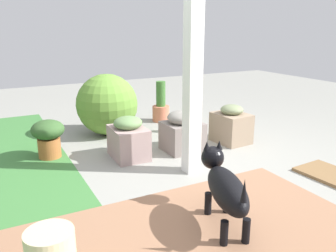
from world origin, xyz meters
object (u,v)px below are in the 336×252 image
at_px(terracotta_pot_tall, 161,107).
at_px(doormat, 331,175).
at_px(dog, 225,186).
at_px(stone_planter_mid, 128,139).
at_px(terracotta_pot_broad, 48,136).
at_px(stone_planter_near, 182,131).
at_px(porch_pillar, 193,66).
at_px(round_shrub, 107,104).
at_px(terracotta_pot_spiky, 191,112).
at_px(stone_planter_nearest, 231,125).

xyz_separation_m(terracotta_pot_tall, doormat, (-2.50, -0.53, -0.19)).
xyz_separation_m(dog, doormat, (0.21, -1.40, -0.29)).
relative_size(stone_planter_mid, terracotta_pot_tall, 0.79).
bearing_deg(terracotta_pot_broad, doormat, -127.62).
height_order(stone_planter_near, doormat, stone_planter_near).
height_order(porch_pillar, doormat, porch_pillar).
bearing_deg(terracotta_pot_broad, stone_planter_near, -108.62).
distance_m(terracotta_pot_broad, doormat, 2.84).
xyz_separation_m(porch_pillar, terracotta_pot_tall, (1.79, -0.57, -0.81)).
bearing_deg(round_shrub, dog, -179.49).
bearing_deg(terracotta_pot_tall, stone_planter_near, 164.28).
bearing_deg(terracotta_pot_broad, stone_planter_mid, -117.88).
bearing_deg(doormat, terracotta_pot_broad, 52.38).
height_order(stone_planter_near, terracotta_pot_tall, terracotta_pot_tall).
distance_m(terracotta_pot_broad, dog, 2.11).
height_order(stone_planter_near, dog, dog).
distance_m(terracotta_pot_tall, dog, 2.84).
relative_size(stone_planter_mid, terracotta_pot_spiky, 0.78).
height_order(stone_planter_nearest, stone_planter_near, stone_planter_nearest).
distance_m(stone_planter_near, doormat, 1.56).
bearing_deg(dog, round_shrub, 0.51).
bearing_deg(stone_planter_near, terracotta_pot_tall, -15.72).
distance_m(stone_planter_mid, dog, 1.55).
xyz_separation_m(terracotta_pot_spiky, dog, (-2.02, 0.96, 0.02)).
xyz_separation_m(round_shrub, terracotta_pot_tall, (0.24, -0.89, -0.18)).
relative_size(stone_planter_nearest, terracotta_pot_spiky, 0.78).
xyz_separation_m(stone_planter_near, round_shrub, (0.99, 0.54, 0.17)).
distance_m(terracotta_pot_spiky, doormat, 1.88).
bearing_deg(dog, stone_planter_mid, 3.70).
distance_m(stone_planter_nearest, round_shrub, 1.58).
height_order(porch_pillar, terracotta_pot_broad, porch_pillar).
height_order(stone_planter_mid, round_shrub, round_shrub).
height_order(terracotta_pot_spiky, terracotta_pot_broad, terracotta_pot_spiky).
distance_m(porch_pillar, stone_planter_near, 1.00).
bearing_deg(porch_pillar, doormat, -122.90).
relative_size(stone_planter_mid, dog, 0.61).
relative_size(terracotta_pot_tall, doormat, 1.04).
bearing_deg(terracotta_pot_tall, round_shrub, 105.28).
xyz_separation_m(terracotta_pot_tall, dog, (-2.71, 0.87, 0.10)).
bearing_deg(doormat, stone_planter_near, 34.69).
bearing_deg(round_shrub, doormat, -147.84).
distance_m(stone_planter_nearest, dog, 1.88).
xyz_separation_m(terracotta_pot_tall, terracotta_pot_spiky, (-0.69, -0.09, 0.07)).
bearing_deg(stone_planter_mid, terracotta_pot_broad, 62.12).
bearing_deg(dog, stone_planter_nearest, -39.06).
distance_m(round_shrub, dog, 2.47).
bearing_deg(doormat, stone_planter_nearest, 9.83).
bearing_deg(stone_planter_nearest, terracotta_pot_spiky, 21.52).
bearing_deg(doormat, dog, 98.51).
relative_size(round_shrub, terracotta_pot_spiky, 1.32).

